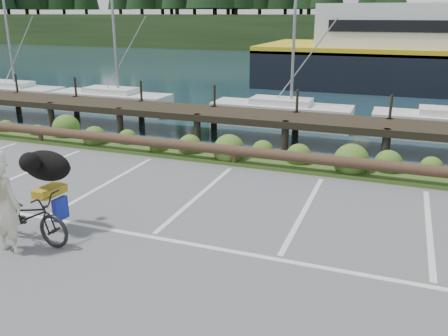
# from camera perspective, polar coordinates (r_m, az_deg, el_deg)

# --- Properties ---
(ground) EXTENTS (72.00, 72.00, 0.00)m
(ground) POSITION_cam_1_polar(r_m,az_deg,el_deg) (9.94, -7.67, -7.29)
(ground) COLOR #575759
(harbor_backdrop) EXTENTS (170.00, 160.00, 30.00)m
(harbor_backdrop) POSITION_cam_1_polar(r_m,az_deg,el_deg) (86.48, 18.55, 14.43)
(harbor_backdrop) COLOR #172C37
(harbor_backdrop) RESTS_ON ground
(vegetation_strip) EXTENTS (34.00, 1.60, 0.10)m
(vegetation_strip) POSITION_cam_1_polar(r_m,az_deg,el_deg) (14.49, 2.17, 1.31)
(vegetation_strip) COLOR #3D5B21
(vegetation_strip) RESTS_ON ground
(log_rail) EXTENTS (32.00, 0.30, 0.60)m
(log_rail) POSITION_cam_1_polar(r_m,az_deg,el_deg) (13.87, 1.25, 0.33)
(log_rail) COLOR #443021
(log_rail) RESTS_ON ground
(bicycle) EXTENTS (2.02, 0.82, 1.04)m
(bicycle) POSITION_cam_1_polar(r_m,az_deg,el_deg) (9.93, -22.58, -5.35)
(bicycle) COLOR black
(bicycle) RESTS_ON ground
(cyclist) EXTENTS (0.69, 0.48, 1.82)m
(cyclist) POSITION_cam_1_polar(r_m,az_deg,el_deg) (9.51, -24.86, -4.14)
(cyclist) COLOR beige
(cyclist) RESTS_ON ground
(dog) EXTENTS (0.60, 1.11, 0.62)m
(dog) POSITION_cam_1_polar(r_m,az_deg,el_deg) (10.06, -20.56, 0.26)
(dog) COLOR black
(dog) RESTS_ON bicycle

